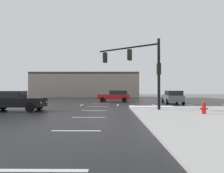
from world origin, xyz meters
The scene contains 10 objects.
ground_plane centered at (0.00, 0.00, 0.00)m, with size 120.00×120.00×0.00m, color slate.
road_asphalt centered at (0.00, 0.00, 0.01)m, with size 44.00×44.00×0.02m, color black.
snow_strip_curbside centered at (5.00, -4.00, 0.17)m, with size 4.00×1.60×0.06m, color white.
lane_markings centered at (1.20, -1.38, 0.02)m, with size 36.15×36.15×0.01m.
traffic_signal_mast centered at (3.70, -5.39, 3.94)m, with size 5.04×3.48×5.61m.
fire_hydrant centered at (7.37, -9.12, 0.54)m, with size 0.48×0.26×0.79m.
strip_building_background centered at (-5.05, 25.68, 2.86)m, with size 24.47×8.00×5.71m.
sedan_grey centered at (8.71, 2.20, 0.85)m, with size 2.29×4.64×1.58m.
sedan_black centered at (-6.47, -6.20, 0.85)m, with size 4.55×2.05×1.58m.
sedan_red centered at (1.74, 6.56, 0.85)m, with size 4.63×2.27×1.58m.
Camera 1 is at (1.51, -22.13, 1.68)m, focal length 32.11 mm.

